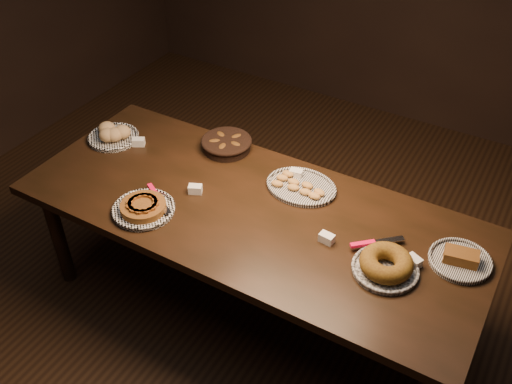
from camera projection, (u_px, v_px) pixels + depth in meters
The scene contains 9 objects.
ground at pixel (251, 304), 3.36m from camera, with size 5.00×5.00×0.00m, color black.
buffet_table at pixel (250, 219), 2.94m from camera, with size 2.40×1.00×0.75m.
apple_tart_plate at pixel (144, 208), 2.86m from camera, with size 0.32×0.33×0.06m.
madeleine_platter at pixel (300, 186), 3.00m from camera, with size 0.38×0.31×0.04m.
bundt_cake_plate at pixel (386, 265), 2.53m from camera, with size 0.35×0.39×0.09m.
croissant_basket at pixel (226, 143), 3.27m from camera, with size 0.31×0.31×0.07m.
bread_roll_plate at pixel (113, 135), 3.36m from camera, with size 0.30×0.30×0.09m.
loaf_plate at pixel (460, 259), 2.58m from camera, with size 0.29×0.29×0.07m.
tent_cards at pixel (266, 197), 2.93m from camera, with size 1.78×0.45×0.04m.
Camera 1 is at (1.14, -1.88, 2.63)m, focal length 40.00 mm.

